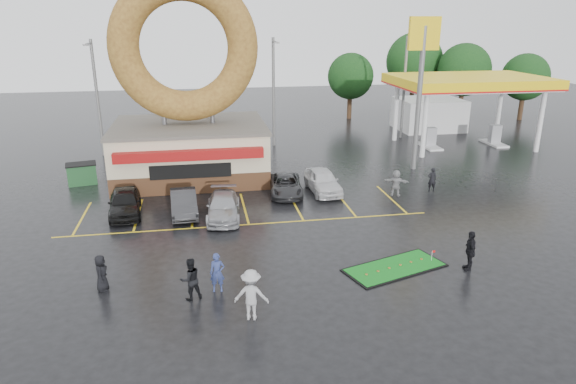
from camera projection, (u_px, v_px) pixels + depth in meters
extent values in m
plane|color=black|center=(256.00, 251.00, 24.32)|extent=(120.00, 120.00, 0.00)
cube|color=#472B19|center=(192.00, 168.00, 35.75)|extent=(10.00, 8.00, 1.20)
cube|color=beige|center=(190.00, 143.00, 35.18)|extent=(10.00, 8.00, 2.30)
cube|color=#59544C|center=(189.00, 125.00, 34.78)|extent=(10.20, 8.20, 0.20)
cube|color=maroon|center=(190.00, 155.00, 31.10)|extent=(9.00, 0.60, 0.60)
cylinder|color=slate|center=(164.00, 116.00, 34.29)|extent=(0.30, 0.30, 1.20)
cylinder|color=slate|center=(212.00, 114.00, 34.82)|extent=(0.30, 0.30, 1.20)
torus|color=brown|center=(184.00, 47.00, 33.13)|extent=(9.60, 2.00, 9.60)
cylinder|color=silver|center=(425.00, 126.00, 39.96)|extent=(0.40, 0.40, 5.00)
cylinder|color=silver|center=(540.00, 122.00, 41.60)|extent=(0.40, 0.40, 5.00)
cylinder|color=silver|center=(396.00, 113.00, 45.55)|extent=(0.40, 0.40, 5.00)
cylinder|color=silver|center=(499.00, 109.00, 47.19)|extent=(0.40, 0.40, 5.00)
cube|color=silver|center=(469.00, 84.00, 42.69)|extent=(12.00, 8.00, 0.50)
cube|color=yellow|center=(469.00, 81.00, 42.59)|extent=(12.30, 8.30, 0.70)
cube|color=#99999E|center=(430.00, 137.00, 43.60)|extent=(0.90, 0.60, 1.60)
cube|color=#99999E|center=(495.00, 134.00, 44.59)|extent=(0.90, 0.60, 1.60)
cube|color=silver|center=(429.00, 114.00, 50.42)|extent=(6.00, 5.00, 3.00)
cylinder|color=slate|center=(419.00, 100.00, 36.03)|extent=(0.36, 0.36, 10.00)
cube|color=yellow|center=(424.00, 33.00, 34.57)|extent=(2.20, 0.30, 2.20)
cylinder|color=slate|center=(97.00, 99.00, 39.86)|extent=(0.24, 0.24, 9.00)
cylinder|color=slate|center=(88.00, 44.00, 37.58)|extent=(0.12, 2.00, 0.12)
cube|color=slate|center=(86.00, 45.00, 36.66)|extent=(0.40, 0.18, 0.12)
cylinder|color=slate|center=(274.00, 93.00, 43.10)|extent=(0.24, 0.24, 9.00)
cylinder|color=slate|center=(275.00, 42.00, 40.81)|extent=(0.12, 2.00, 0.12)
cube|color=slate|center=(277.00, 43.00, 39.89)|extent=(0.40, 0.18, 0.12)
cylinder|color=slate|center=(404.00, 88.00, 46.00)|extent=(0.24, 0.24, 9.00)
cylinder|color=slate|center=(412.00, 40.00, 43.71)|extent=(0.12, 2.00, 0.12)
cube|color=slate|center=(417.00, 41.00, 42.80)|extent=(0.40, 0.18, 0.12)
cylinder|color=#332114|center=(460.00, 105.00, 56.09)|extent=(0.50, 0.50, 2.88)
sphere|color=black|center=(464.00, 70.00, 54.88)|extent=(5.60, 5.60, 5.60)
cylinder|color=#332114|center=(521.00, 108.00, 55.27)|extent=(0.50, 0.50, 2.52)
sphere|color=black|center=(525.00, 77.00, 54.21)|extent=(4.90, 4.90, 4.90)
cylinder|color=#332114|center=(411.00, 99.00, 59.10)|extent=(0.50, 0.50, 3.24)
sphere|color=black|center=(414.00, 61.00, 57.74)|extent=(6.30, 6.30, 6.30)
cylinder|color=#332114|center=(349.00, 107.00, 56.04)|extent=(0.50, 0.50, 2.52)
sphere|color=black|center=(351.00, 76.00, 54.98)|extent=(4.90, 4.90, 4.90)
imported|color=black|center=(125.00, 202.00, 28.66)|extent=(2.08, 4.37, 1.44)
imported|color=#2A2A2C|center=(184.00, 203.00, 28.78)|extent=(1.62, 4.09, 1.33)
imported|color=#9A9B9F|center=(223.00, 207.00, 28.28)|extent=(2.10, 4.49, 1.27)
imported|color=#2A2A2C|center=(286.00, 185.00, 32.05)|extent=(2.37, 4.40, 1.17)
imported|color=silver|center=(323.00, 181.00, 32.39)|extent=(1.90, 4.36, 1.46)
imported|color=navy|center=(217.00, 273.00, 20.56)|extent=(0.62, 0.43, 1.64)
imported|color=black|center=(190.00, 279.00, 19.98)|extent=(1.02, 0.91, 1.72)
imported|color=#9C9C9F|center=(251.00, 295.00, 18.61)|extent=(1.40, 1.01, 1.96)
imported|color=black|center=(101.00, 273.00, 20.65)|extent=(0.49, 0.75, 1.54)
imported|color=black|center=(470.00, 250.00, 22.33)|extent=(0.66, 1.13, 1.81)
imported|color=gray|center=(396.00, 183.00, 31.67)|extent=(1.61, 1.05, 1.66)
imported|color=black|center=(432.00, 180.00, 32.51)|extent=(0.59, 0.41, 1.56)
cube|color=#1A4522|center=(82.00, 174.00, 34.07)|extent=(2.00, 1.54, 1.30)
cube|color=black|center=(395.00, 268.00, 22.69)|extent=(4.93, 3.29, 0.05)
cube|color=#13731C|center=(395.00, 267.00, 22.68)|extent=(4.67, 3.03, 0.03)
cylinder|color=silver|center=(432.00, 256.00, 23.18)|extent=(0.02, 0.02, 0.52)
cube|color=red|center=(434.00, 252.00, 23.12)|extent=(0.14, 0.01, 0.10)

